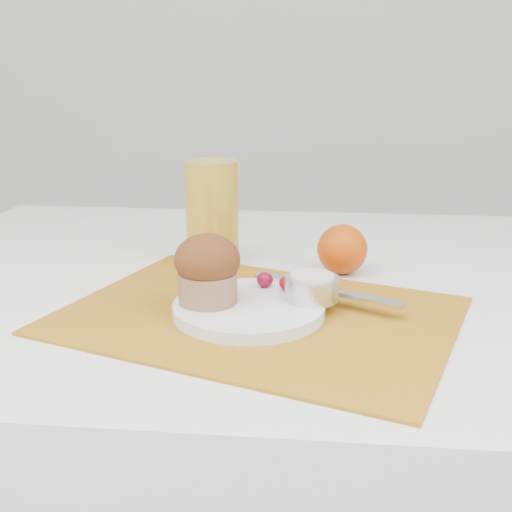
# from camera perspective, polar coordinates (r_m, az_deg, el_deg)

# --- Properties ---
(table) EXTENTS (1.20, 0.80, 0.75)m
(table) POSITION_cam_1_polar(r_m,az_deg,el_deg) (1.07, 3.84, -21.31)
(table) COLOR white
(table) RESTS_ON ground
(placemat) EXTENTS (0.52, 0.44, 0.00)m
(placemat) POSITION_cam_1_polar(r_m,az_deg,el_deg) (0.74, 0.14, -5.29)
(placemat) COLOR #A76C17
(placemat) RESTS_ON table
(plate) EXTENTS (0.20, 0.20, 0.01)m
(plate) POSITION_cam_1_polar(r_m,az_deg,el_deg) (0.74, -0.63, -4.69)
(plate) COLOR white
(plate) RESTS_ON placemat
(ramekin) EXTENTS (0.08, 0.08, 0.03)m
(ramekin) POSITION_cam_1_polar(r_m,az_deg,el_deg) (0.75, 4.98, -2.86)
(ramekin) COLOR silver
(ramekin) RESTS_ON plate
(cream) EXTENTS (0.05, 0.05, 0.01)m
(cream) POSITION_cam_1_polar(r_m,az_deg,el_deg) (0.74, 5.01, -1.87)
(cream) COLOR silver
(cream) RESTS_ON ramekin
(raspberry_near) EXTENTS (0.02, 0.02, 0.02)m
(raspberry_near) POSITION_cam_1_polar(r_m,az_deg,el_deg) (0.79, 0.79, -2.11)
(raspberry_near) COLOR #580215
(raspberry_near) RESTS_ON plate
(raspberry_far) EXTENTS (0.02, 0.02, 0.02)m
(raspberry_far) POSITION_cam_1_polar(r_m,az_deg,el_deg) (0.77, 2.80, -2.44)
(raspberry_far) COLOR #620208
(raspberry_far) RESTS_ON plate
(butter_knife) EXTENTS (0.18, 0.11, 0.00)m
(butter_knife) POSITION_cam_1_polar(r_m,az_deg,el_deg) (0.78, 6.19, -2.93)
(butter_knife) COLOR silver
(butter_knife) RESTS_ON plate
(orange) EXTENTS (0.07, 0.07, 0.07)m
(orange) POSITION_cam_1_polar(r_m,az_deg,el_deg) (0.89, 7.67, 0.59)
(orange) COLOR #CB4B07
(orange) RESTS_ON table
(juice_glass) EXTENTS (0.08, 0.08, 0.15)m
(juice_glass) POSITION_cam_1_polar(r_m,az_deg,el_deg) (0.92, -3.91, 3.76)
(juice_glass) COLOR gold
(juice_glass) RESTS_ON table
(muffin) EXTENTS (0.08, 0.08, 0.08)m
(muffin) POSITION_cam_1_polar(r_m,az_deg,el_deg) (0.73, -4.34, -1.14)
(muffin) COLOR #A0714D
(muffin) RESTS_ON plate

